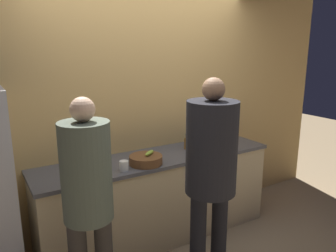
{
  "coord_description": "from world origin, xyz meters",
  "views": [
    {
      "loc": [
        -1.53,
        -2.38,
        1.95
      ],
      "look_at": [
        0.0,
        0.14,
        1.24
      ],
      "focal_mm": 35.0,
      "sensor_mm": 36.0,
      "label": 1
    }
  ],
  "objects_px": {
    "fruit_bowl": "(146,160)",
    "utensil_crock": "(101,155)",
    "cup_white": "(124,166)",
    "person_left": "(88,193)",
    "person_center": "(211,164)",
    "bottle_amber": "(187,143)",
    "cup_blue": "(199,138)"
  },
  "relations": [
    {
      "from": "cup_white",
      "to": "cup_blue",
      "type": "bearing_deg",
      "value": 19.45
    },
    {
      "from": "person_left",
      "to": "bottle_amber",
      "type": "bearing_deg",
      "value": 28.17
    },
    {
      "from": "bottle_amber",
      "to": "cup_white",
      "type": "bearing_deg",
      "value": -164.12
    },
    {
      "from": "fruit_bowl",
      "to": "utensil_crock",
      "type": "xyz_separation_m",
      "value": [
        -0.34,
        0.27,
        0.02
      ]
    },
    {
      "from": "bottle_amber",
      "to": "person_center",
      "type": "bearing_deg",
      "value": -112.99
    },
    {
      "from": "person_center",
      "to": "cup_white",
      "type": "height_order",
      "value": "person_center"
    },
    {
      "from": "person_center",
      "to": "bottle_amber",
      "type": "xyz_separation_m",
      "value": [
        0.37,
        0.87,
        -0.11
      ]
    },
    {
      "from": "bottle_amber",
      "to": "cup_blue",
      "type": "xyz_separation_m",
      "value": [
        0.28,
        0.15,
        -0.03
      ]
    },
    {
      "from": "cup_blue",
      "to": "cup_white",
      "type": "height_order",
      "value": "cup_white"
    },
    {
      "from": "person_left",
      "to": "cup_blue",
      "type": "relative_size",
      "value": 20.51
    },
    {
      "from": "bottle_amber",
      "to": "cup_blue",
      "type": "distance_m",
      "value": 0.32
    },
    {
      "from": "fruit_bowl",
      "to": "cup_blue",
      "type": "distance_m",
      "value": 0.92
    },
    {
      "from": "bottle_amber",
      "to": "cup_blue",
      "type": "bearing_deg",
      "value": 29.25
    },
    {
      "from": "cup_white",
      "to": "person_left",
      "type": "bearing_deg",
      "value": -135.67
    },
    {
      "from": "person_center",
      "to": "cup_blue",
      "type": "bearing_deg",
      "value": 57.84
    },
    {
      "from": "fruit_bowl",
      "to": "cup_white",
      "type": "relative_size",
      "value": 3.4
    },
    {
      "from": "person_center",
      "to": "cup_blue",
      "type": "height_order",
      "value": "person_center"
    },
    {
      "from": "cup_white",
      "to": "utensil_crock",
      "type": "bearing_deg",
      "value": 105.65
    },
    {
      "from": "person_left",
      "to": "person_center",
      "type": "bearing_deg",
      "value": -10.65
    },
    {
      "from": "person_left",
      "to": "cup_blue",
      "type": "height_order",
      "value": "person_left"
    },
    {
      "from": "person_center",
      "to": "bottle_amber",
      "type": "distance_m",
      "value": 0.95
    },
    {
      "from": "person_center",
      "to": "cup_white",
      "type": "relative_size",
      "value": 19.04
    },
    {
      "from": "person_left",
      "to": "cup_blue",
      "type": "bearing_deg",
      "value": 28.36
    },
    {
      "from": "utensil_crock",
      "to": "cup_white",
      "type": "bearing_deg",
      "value": -74.35
    },
    {
      "from": "cup_blue",
      "to": "person_left",
      "type": "bearing_deg",
      "value": -151.64
    },
    {
      "from": "cup_blue",
      "to": "bottle_amber",
      "type": "bearing_deg",
      "value": -150.75
    },
    {
      "from": "person_left",
      "to": "bottle_amber",
      "type": "height_order",
      "value": "person_left"
    },
    {
      "from": "utensil_crock",
      "to": "person_center",
      "type": "bearing_deg",
      "value": -60.14
    },
    {
      "from": "person_center",
      "to": "bottle_amber",
      "type": "height_order",
      "value": "person_center"
    },
    {
      "from": "person_center",
      "to": "utensil_crock",
      "type": "height_order",
      "value": "person_center"
    },
    {
      "from": "person_left",
      "to": "person_center",
      "type": "relative_size",
      "value": 0.95
    },
    {
      "from": "person_center",
      "to": "fruit_bowl",
      "type": "relative_size",
      "value": 5.6
    }
  ]
}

